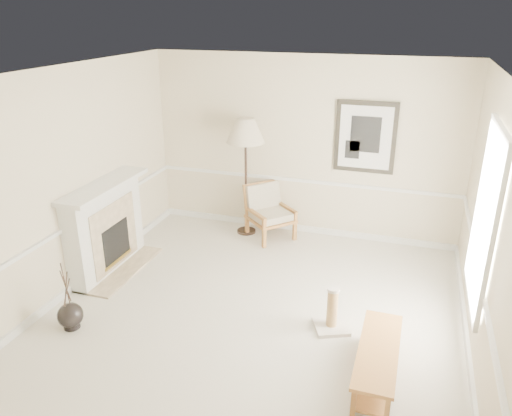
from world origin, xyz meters
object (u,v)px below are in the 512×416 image
(scratching_post, at_px, (332,316))
(armchair, at_px, (268,209))
(floor_vase, at_px, (70,316))
(floor_lamp, at_px, (246,134))
(bench, at_px, (378,359))

(scratching_post, bearing_deg, armchair, 122.72)
(floor_vase, bearing_deg, armchair, 65.46)
(floor_lamp, bearing_deg, scratching_post, -51.10)
(floor_vase, height_order, scratching_post, floor_vase)
(floor_vase, distance_m, armchair, 3.54)
(armchair, bearing_deg, scratching_post, -104.06)
(floor_lamp, distance_m, bench, 4.12)
(armchair, distance_m, floor_lamp, 1.28)
(bench, xyz_separation_m, scratching_post, (-0.58, 0.72, -0.08))
(scratching_post, bearing_deg, floor_lamp, 128.90)
(armchair, height_order, scratching_post, armchair)
(floor_lamp, relative_size, scratching_post, 3.53)
(floor_vase, distance_m, floor_lamp, 3.72)
(floor_lamp, bearing_deg, bench, -51.07)
(armchair, bearing_deg, floor_vase, -161.32)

